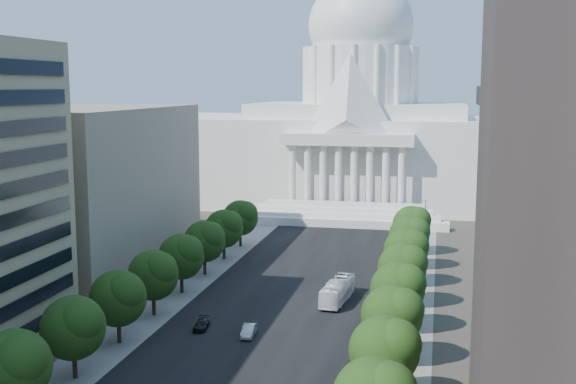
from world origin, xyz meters
The scene contains 27 objects.
road_asphalt centered at (0.00, 90.00, 0.00)m, with size 30.00×260.00×0.01m, color black.
sidewalk_left centered at (-19.00, 90.00, 0.00)m, with size 8.00×260.00×0.02m, color gray.
sidewalk_right centered at (19.00, 90.00, 0.00)m, with size 8.00×260.00×0.02m, color gray.
capitol centered at (0.00, 184.89, 20.01)m, with size 120.00×56.00×73.00m.
office_block_left_far centered at (-48.00, 100.00, 15.00)m, with size 38.00×52.00×30.00m, color gray.
tree_l_c centered at (-17.66, 35.81, 6.45)m, with size 7.79×7.60×9.97m.
tree_l_d centered at (-17.66, 47.81, 6.45)m, with size 7.79×7.60×9.97m.
tree_l_e centered at (-17.66, 59.81, 6.45)m, with size 7.79×7.60×9.97m.
tree_l_f centered at (-17.66, 71.81, 6.45)m, with size 7.79×7.60×9.97m.
tree_l_g centered at (-17.66, 83.81, 6.45)m, with size 7.79×7.60×9.97m.
tree_l_h centered at (-17.66, 95.81, 6.45)m, with size 7.79×7.60×9.97m.
tree_l_i centered at (-17.66, 107.81, 6.45)m, with size 7.79×7.60×9.97m.
tree_l_j centered at (-17.66, 119.81, 6.45)m, with size 7.79×7.60×9.97m.
tree_r_d centered at (18.34, 47.81, 6.45)m, with size 7.79×7.60×9.97m.
tree_r_e centered at (18.34, 59.81, 6.45)m, with size 7.79×7.60×9.97m.
tree_r_f centered at (18.34, 71.81, 6.45)m, with size 7.79×7.60×9.97m.
tree_r_g centered at (18.34, 83.81, 6.45)m, with size 7.79×7.60×9.97m.
tree_r_h centered at (18.34, 95.81, 6.45)m, with size 7.79×7.60×9.97m.
tree_r_i centered at (18.34, 107.81, 6.45)m, with size 7.79×7.60×9.97m.
tree_r_j centered at (18.34, 119.81, 6.45)m, with size 7.79×7.60×9.97m.
streetlight_c centered at (19.90, 60.00, 5.82)m, with size 2.61×0.44×9.00m.
streetlight_d centered at (19.90, 85.00, 5.82)m, with size 2.61×0.44×9.00m.
streetlight_e centered at (19.90, 110.00, 5.82)m, with size 2.61×0.44×9.00m.
streetlight_f centered at (19.90, 135.00, 5.82)m, with size 2.61×0.44×9.00m.
car_silver centered at (-1.76, 66.09, 0.76)m, with size 1.62×4.64×1.53m, color #ADB1B5.
car_dark_b centered at (-9.04, 67.54, 0.65)m, with size 1.82×4.47×1.30m, color black.
city_bus centered at (7.96, 84.51, 1.75)m, with size 2.95×12.59×3.51m, color white.
Camera 1 is at (23.09, -25.75, 34.03)m, focal length 45.00 mm.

